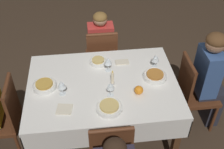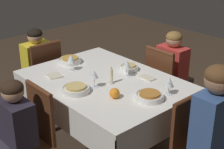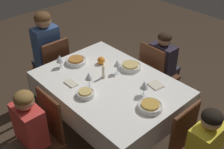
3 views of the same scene
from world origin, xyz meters
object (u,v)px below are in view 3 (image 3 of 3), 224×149
at_px(chair_south, 43,136).
at_px(candle_centerpiece, 103,73).
at_px(napkin_spare_side, 71,83).
at_px(person_adult_denim, 45,51).
at_px(dining_table, 109,89).
at_px(wine_glass_north, 117,64).
at_px(wine_glass_south, 89,76).
at_px(person_child_red, 26,139).
at_px(bowl_east, 150,106).
at_px(chair_north, 156,74).
at_px(person_child_dark, 165,65).
at_px(bowl_north, 130,66).
at_px(napkin_red_folded, 156,85).
at_px(wine_glass_east, 144,85).
at_px(orange_fruit, 101,60).
at_px(wine_glass_west, 60,59).
at_px(bowl_west, 76,61).
at_px(chair_west, 54,68).
at_px(bowl_south, 85,93).

bearing_deg(chair_south, candle_centerpiece, 92.84).
bearing_deg(napkin_spare_side, person_adult_denim, 164.76).
bearing_deg(dining_table, chair_south, -94.07).
bearing_deg(wine_glass_north, wine_glass_south, -92.68).
distance_m(person_child_red, wine_glass_north, 1.12).
height_order(bowl_east, candle_centerpiece, candle_centerpiece).
xyz_separation_m(chair_north, person_child_dark, (0.00, 0.16, 0.06)).
relative_size(bowl_north, napkin_red_folded, 1.53).
height_order(chair_south, wine_glass_north, wine_glass_north).
bearing_deg(candle_centerpiece, person_adult_denim, -176.24).
relative_size(wine_glass_east, orange_fruit, 1.89).
bearing_deg(wine_glass_west, dining_table, 20.06).
xyz_separation_m(person_child_red, napkin_spare_side, (-0.17, 0.62, 0.19)).
bearing_deg(wine_glass_south, bowl_east, 16.32).
height_order(wine_glass_south, orange_fruit, wine_glass_south).
distance_m(dining_table, wine_glass_east, 0.43).
bearing_deg(person_child_dark, bowl_north, 88.23).
bearing_deg(bowl_west, chair_west, -175.49).
bearing_deg(person_adult_denim, dining_table, 93.12).
bearing_deg(bowl_west, napkin_red_folded, 19.96).
distance_m(person_child_dark, bowl_south, 1.25).
relative_size(person_adult_denim, person_child_dark, 1.18).
xyz_separation_m(person_child_dark, bowl_north, (-0.02, -0.59, 0.23)).
bearing_deg(napkin_spare_side, wine_glass_south, 34.60).
bearing_deg(person_child_dark, napkin_red_folded, 120.01).
height_order(wine_glass_west, bowl_east, wine_glass_west).
bearing_deg(wine_glass_south, wine_glass_north, 87.32).
bearing_deg(napkin_red_folded, dining_table, -140.95).
bearing_deg(chair_north, wine_glass_east, 119.69).
bearing_deg(bowl_east, candle_centerpiece, 178.37).
xyz_separation_m(bowl_east, napkin_spare_side, (-0.77, -0.29, -0.02)).
bearing_deg(wine_glass_west, chair_south, -48.57).
distance_m(wine_glass_north, wine_glass_south, 0.36).
bearing_deg(person_child_red, wine_glass_east, 67.03).
distance_m(person_child_red, candle_centerpiece, 0.96).
bearing_deg(bowl_north, person_child_red, -91.29).
bearing_deg(napkin_spare_side, orange_fruit, 100.26).
bearing_deg(chair_south, napkin_spare_side, 110.57).
xyz_separation_m(bowl_north, bowl_south, (0.04, -0.64, 0.00)).
height_order(bowl_north, candle_centerpiece, candle_centerpiece).
bearing_deg(bowl_east, wine_glass_south, -163.68).
xyz_separation_m(chair_west, wine_glass_north, (0.90, 0.22, 0.37)).
bearing_deg(wine_glass_east, bowl_south, -131.46).
relative_size(bowl_west, bowl_south, 1.33).
xyz_separation_m(chair_north, candle_centerpiece, (-0.08, -0.75, 0.32)).
relative_size(person_child_dark, bowl_west, 4.44).
height_order(person_child_dark, candle_centerpiece, person_child_dark).
bearing_deg(wine_glass_west, napkin_red_folded, 28.41).
relative_size(chair_north, napkin_spare_side, 6.42).
height_order(bowl_west, orange_fruit, orange_fruit).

